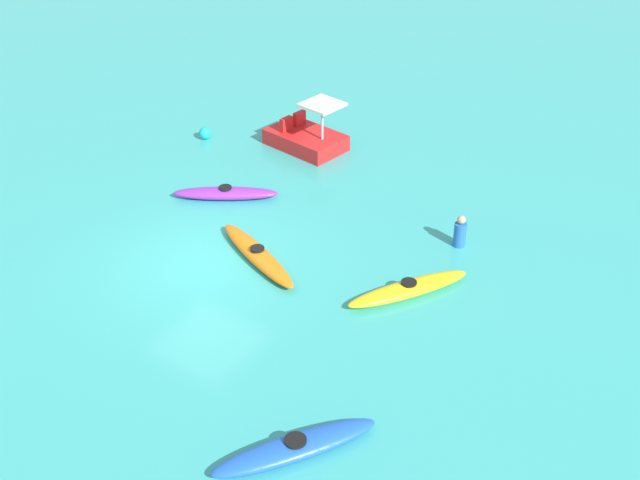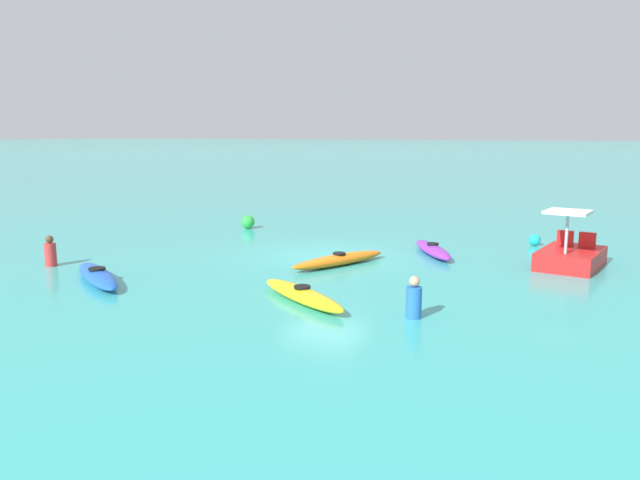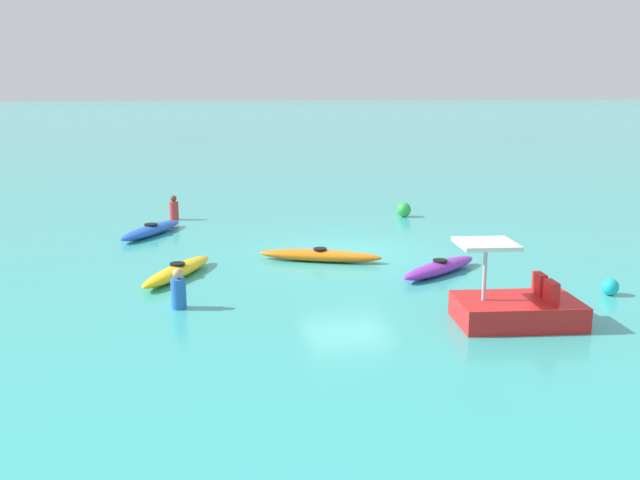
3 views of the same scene
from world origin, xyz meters
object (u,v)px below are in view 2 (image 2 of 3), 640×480
object	(u,v)px
kayak_blue	(97,276)
person_by_kayaks	(414,300)
pedal_boat_red	(571,255)
buoy_green	(248,222)
person_near_shore	(50,253)
buoy_cyan	(535,240)
kayak_orange	(339,260)
kayak_purple	(433,250)
kayak_yellow	(302,295)

from	to	relation	value
kayak_blue	person_by_kayaks	size ratio (longest dim) A/B	3.53
pedal_boat_red	buoy_green	distance (m)	12.10
kayak_blue	person_near_shore	xyz separation A→B (m)	(2.61, -0.80, 0.22)
kayak_blue	buoy_cyan	size ratio (longest dim) A/B	7.93
kayak_orange	buoy_cyan	bearing A→B (deg)	-129.15
buoy_cyan	person_near_shore	distance (m)	15.17
kayak_orange	person_near_shore	xyz separation A→B (m)	(7.30, 3.68, 0.22)
kayak_blue	buoy_cyan	world-z (taller)	buoy_cyan
person_near_shore	person_by_kayaks	world-z (taller)	same
pedal_boat_red	buoy_green	bearing A→B (deg)	-9.13
kayak_blue	pedal_boat_red	bearing A→B (deg)	-146.20
person_by_kayaks	pedal_boat_red	bearing A→B (deg)	-111.12
kayak_blue	person_by_kayaks	xyz separation A→B (m)	(-8.11, -0.60, 0.22)
kayak_orange	person_near_shore	world-z (taller)	person_near_shore
pedal_boat_red	kayak_orange	bearing A→B (deg)	23.88
kayak_blue	pedal_boat_red	xyz separation A→B (m)	(-10.63, -7.12, 0.17)
kayak_orange	person_near_shore	bearing A→B (deg)	26.78
buoy_green	kayak_orange	bearing A→B (deg)	142.82
kayak_purple	pedal_boat_red	distance (m)	3.97
buoy_cyan	person_by_kayaks	bearing A→B (deg)	82.83
kayak_purple	kayak_yellow	bearing A→B (deg)	79.90
kayak_orange	kayak_blue	size ratio (longest dim) A/B	1.07
person_by_kayaks	kayak_purple	bearing A→B (deg)	-77.57
kayak_blue	person_by_kayaks	bearing A→B (deg)	-175.79
kayak_orange	person_by_kayaks	xyz separation A→B (m)	(-3.42, 3.89, 0.22)
kayak_yellow	buoy_cyan	bearing A→B (deg)	-111.78
buoy_cyan	person_near_shore	world-z (taller)	person_near_shore
kayak_orange	kayak_blue	xyz separation A→B (m)	(4.69, 4.49, 0.00)
kayak_yellow	person_near_shore	size ratio (longest dim) A/B	3.44
kayak_blue	kayak_purple	distance (m)	9.77
buoy_cyan	person_by_kayaks	world-z (taller)	person_by_kayaks
pedal_boat_red	buoy_green	xyz separation A→B (m)	(11.94, -1.92, -0.07)
kayak_purple	person_near_shore	distance (m)	11.24
kayak_yellow	buoy_cyan	distance (m)	10.24
kayak_yellow	pedal_boat_red	xyz separation A→B (m)	(-5.12, -6.46, 0.17)
kayak_blue	kayak_purple	xyz separation A→B (m)	(-6.67, -7.14, -0.00)
kayak_yellow	kayak_orange	size ratio (longest dim) A/B	0.91
kayak_blue	buoy_green	distance (m)	9.13
kayak_purple	person_by_kayaks	bearing A→B (deg)	102.43
kayak_yellow	person_near_shore	world-z (taller)	person_near_shore
kayak_yellow	kayak_orange	xyz separation A→B (m)	(0.83, -3.83, -0.00)
kayak_purple	person_by_kayaks	world-z (taller)	person_by_kayaks
kayak_yellow	kayak_purple	xyz separation A→B (m)	(-1.16, -6.49, 0.00)
kayak_purple	person_near_shore	xyz separation A→B (m)	(9.28, 6.34, 0.22)
pedal_boat_red	buoy_cyan	world-z (taller)	pedal_boat_red
kayak_yellow	pedal_boat_red	bearing A→B (deg)	-128.38
kayak_yellow	kayak_blue	xyz separation A→B (m)	(5.52, 0.66, 0.00)
person_by_kayaks	buoy_cyan	bearing A→B (deg)	-97.17
kayak_yellow	person_near_shore	distance (m)	8.13
kayak_orange	kayak_purple	xyz separation A→B (m)	(-1.98, -2.66, 0.00)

